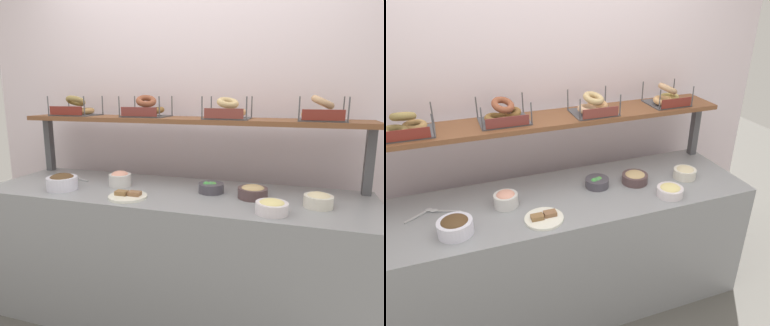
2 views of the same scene
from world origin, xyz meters
TOP-DOWN VIEW (x-y plane):
  - ground_plane at (0.00, 0.00)m, footprint 8.00×8.00m
  - back_wall at (0.00, 0.55)m, footprint 3.55×0.06m
  - deli_counter at (0.00, 0.00)m, footprint 2.35×0.70m
  - shelf_riser_left at (-1.12, 0.27)m, footprint 0.05×0.05m
  - shelf_riser_right at (1.12, 0.27)m, footprint 0.05×0.05m
  - upper_shelf at (0.00, 0.27)m, footprint 2.31×0.32m
  - bowl_chocolate_spread at (-0.67, -0.17)m, footprint 0.19×0.19m
  - bowl_hummus at (0.48, 0.01)m, footprint 0.17×0.17m
  - bowl_veggie_mix at (0.23, 0.05)m, footprint 0.15×0.15m
  - bowl_egg_salad at (0.61, -0.22)m, footprint 0.16×0.16m
  - bowl_potato_salad at (0.83, -0.05)m, footprint 0.15×0.15m
  - bowl_lox_spread at (-0.37, 0.02)m, footprint 0.14×0.14m
  - serving_plate_white at (-0.20, -0.20)m, footprint 0.22×0.22m
  - serving_spoon_near_plate at (-0.74, 0.08)m, footprint 0.17×0.08m
  - serving_spoon_by_edge at (-0.84, 0.10)m, footprint 0.15×0.12m
  - bagel_basket_everything at (-0.85, 0.27)m, footprint 0.31×0.25m
  - bagel_basket_cinnamon_raisin at (-0.30, 0.28)m, footprint 0.30×0.26m
  - bagel_basket_plain at (0.28, 0.25)m, footprint 0.28×0.26m
  - bagel_basket_sesame at (0.84, 0.26)m, footprint 0.28×0.26m

SIDE VIEW (x-z plane):
  - ground_plane at x=0.00m, z-range 0.00..0.00m
  - deli_counter at x=0.00m, z-range 0.00..0.85m
  - serving_spoon_near_plate at x=-0.74m, z-range 0.85..0.86m
  - serving_spoon_by_edge at x=-0.84m, z-range 0.85..0.86m
  - serving_plate_white at x=-0.20m, z-range 0.84..0.88m
  - bowl_veggie_mix at x=0.23m, z-range 0.85..0.92m
  - bowl_egg_salad at x=0.61m, z-range 0.85..0.92m
  - bowl_hummus at x=0.48m, z-range 0.85..0.93m
  - bowl_potato_salad at x=0.83m, z-range 0.85..0.93m
  - bowl_lox_spread at x=-0.37m, z-range 0.85..0.95m
  - bowl_chocolate_spread at x=-0.67m, z-range 0.85..0.95m
  - shelf_riser_left at x=-1.12m, z-range 0.85..1.25m
  - shelf_riser_right at x=1.12m, z-range 0.85..1.25m
  - back_wall at x=0.00m, z-range 0.00..2.40m
  - upper_shelf at x=0.00m, z-range 1.25..1.28m
  - bagel_basket_everything at x=-0.85m, z-range 1.25..1.40m
  - bagel_basket_plain at x=0.28m, z-range 1.26..1.40m
  - bagel_basket_sesame at x=0.84m, z-range 1.25..1.41m
  - bagel_basket_cinnamon_raisin at x=-0.30m, z-range 1.25..1.41m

